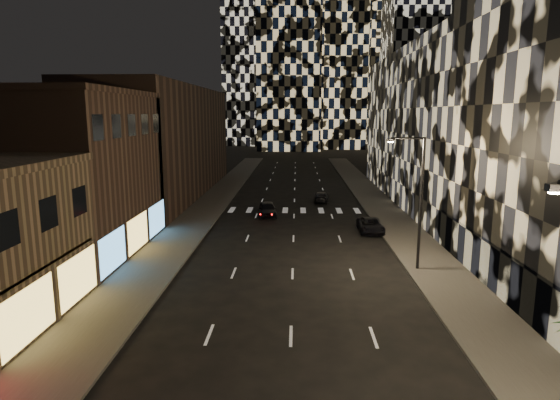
# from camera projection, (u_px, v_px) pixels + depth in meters

# --- Properties ---
(sidewalk_left) EXTENTS (4.00, 120.00, 0.15)m
(sidewalk_left) POSITION_uv_depth(u_px,v_px,m) (205.00, 209.00, 52.54)
(sidewalk_left) COLOR #47443F
(sidewalk_left) RESTS_ON ground
(sidewalk_right) EXTENTS (4.00, 120.00, 0.15)m
(sidewalk_right) POSITION_uv_depth(u_px,v_px,m) (384.00, 210.00, 51.85)
(sidewalk_right) COLOR #47443F
(sidewalk_right) RESTS_ON ground
(curb_left) EXTENTS (0.20, 120.00, 0.15)m
(curb_left) POSITION_uv_depth(u_px,v_px,m) (224.00, 209.00, 52.46)
(curb_left) COLOR #4C4C47
(curb_left) RESTS_ON ground
(curb_right) EXTENTS (0.20, 120.00, 0.15)m
(curb_right) POSITION_uv_depth(u_px,v_px,m) (365.00, 210.00, 51.92)
(curb_right) COLOR #4C4C47
(curb_right) RESTS_ON ground
(retail_brown) EXTENTS (10.00, 15.00, 12.00)m
(retail_brown) POSITION_uv_depth(u_px,v_px,m) (70.00, 176.00, 35.48)
(retail_brown) COLOR brown
(retail_brown) RESTS_ON ground
(retail_filler_left) EXTENTS (10.00, 40.00, 14.00)m
(retail_filler_left) POSITION_uv_depth(u_px,v_px,m) (165.00, 142.00, 61.34)
(retail_filler_left) COLOR brown
(retail_filler_left) RESTS_ON ground
(midrise_base) EXTENTS (0.60, 25.00, 3.00)m
(midrise_base) POSITION_uv_depth(u_px,v_px,m) (509.00, 278.00, 26.45)
(midrise_base) COLOR #383838
(midrise_base) RESTS_ON ground
(midrise_filler_right) EXTENTS (16.00, 40.00, 18.00)m
(midrise_filler_right) POSITION_uv_depth(u_px,v_px,m) (459.00, 127.00, 56.75)
(midrise_filler_right) COLOR #232326
(midrise_filler_right) RESTS_ON ground
(streetlight_far) EXTENTS (2.55, 0.25, 9.00)m
(streetlight_far) POSITION_uv_depth(u_px,v_px,m) (418.00, 194.00, 31.29)
(streetlight_far) COLOR black
(streetlight_far) RESTS_ON sidewalk_right
(car_dark_midlane) EXTENTS (2.33, 4.66, 1.52)m
(car_dark_midlane) POSITION_uv_depth(u_px,v_px,m) (267.00, 209.00, 49.03)
(car_dark_midlane) COLOR black
(car_dark_midlane) RESTS_ON ground
(car_dark_oncoming) EXTENTS (2.02, 4.25, 1.20)m
(car_dark_oncoming) POSITION_uv_depth(u_px,v_px,m) (321.00, 197.00, 57.20)
(car_dark_oncoming) COLOR black
(car_dark_oncoming) RESTS_ON ground
(car_dark_rightlane) EXTENTS (2.14, 4.60, 1.28)m
(car_dark_rightlane) POSITION_uv_depth(u_px,v_px,m) (371.00, 225.00, 42.45)
(car_dark_rightlane) COLOR black
(car_dark_rightlane) RESTS_ON ground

